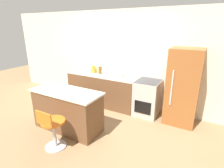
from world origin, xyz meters
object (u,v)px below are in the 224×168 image
stool_chair (53,129)px  kettle (94,69)px  mixing_bowl (119,74)px  oven_range (147,98)px  refrigerator (183,87)px

stool_chair → kettle: (-0.58, 2.15, 0.58)m
mixing_bowl → oven_range: bearing=-1.0°
refrigerator → kettle: (-2.44, 0.00, 0.12)m
oven_range → kettle: bearing=179.5°
refrigerator → mixing_bowl: (-1.62, 0.00, 0.08)m
stool_chair → oven_range: bearing=63.6°
kettle → mixing_bowl: (0.82, 0.00, -0.04)m
oven_range → mixing_bowl: size_ratio=3.28×
refrigerator → mixing_bowl: 1.63m
oven_range → mixing_bowl: mixing_bowl is taller
mixing_bowl → refrigerator: bearing=-0.1°
kettle → oven_range: bearing=-0.5°
refrigerator → oven_range: bearing=-179.1°
oven_range → mixing_bowl: bearing=179.0°
stool_chair → kettle: size_ratio=3.68×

